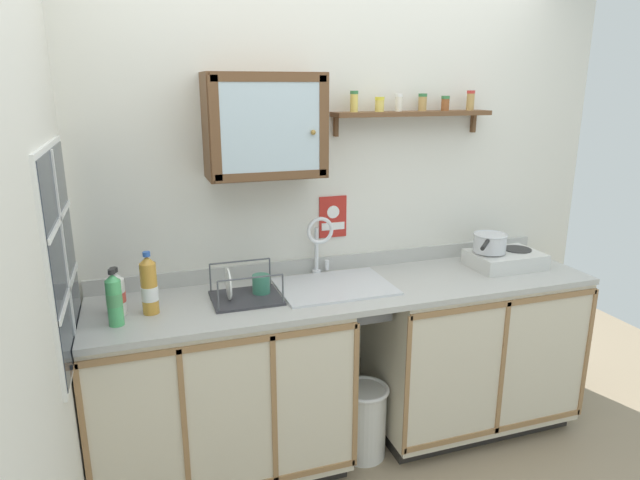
{
  "coord_description": "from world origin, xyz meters",
  "views": [
    {
      "loc": [
        -0.99,
        -2.02,
        1.92
      ],
      "look_at": [
        -0.13,
        0.54,
        1.16
      ],
      "focal_mm": 31.09,
      "sensor_mm": 36.0,
      "label": 1
    }
  ],
  "objects": [
    {
      "name": "bottle_juice_amber_1",
      "position": [
        -0.98,
        0.4,
        1.06
      ],
      "size": [
        0.07,
        0.07,
        0.29
      ],
      "color": "gold",
      "rests_on": "countertop"
    },
    {
      "name": "countertop",
      "position": [
        0.0,
        0.43,
        0.92
      ],
      "size": [
        2.56,
        0.62,
        0.03
      ],
      "primitive_type": "cube",
      "color": "#B2B2AD",
      "rests_on": "lower_cabinet_run"
    },
    {
      "name": "dish_rack",
      "position": [
        -0.55,
        0.43,
        0.95
      ],
      "size": [
        0.32,
        0.28,
        0.16
      ],
      "color": "#333338",
      "rests_on": "countertop"
    },
    {
      "name": "backsplash",
      "position": [
        0.0,
        0.71,
        0.97
      ],
      "size": [
        2.56,
        0.02,
        0.08
      ],
      "primitive_type": "cube",
      "color": "#B2B2AD",
      "rests_on": "countertop"
    },
    {
      "name": "side_wall_left",
      "position": [
        -1.33,
        -0.24,
        1.32
      ],
      "size": [
        0.05,
        3.52,
        2.64
      ],
      "primitive_type": "cube",
      "color": "silver",
      "rests_on": "ground"
    },
    {
      "name": "saucepan",
      "position": [
        0.84,
        0.47,
        1.08
      ],
      "size": [
        0.27,
        0.28,
        0.1
      ],
      "color": "silver",
      "rests_on": "hot_plate_stove"
    },
    {
      "name": "trash_bin",
      "position": [
        0.04,
        0.33,
        0.21
      ],
      "size": [
        0.26,
        0.26,
        0.4
      ],
      "color": "silver",
      "rests_on": "ground"
    },
    {
      "name": "bottle_soda_green_2",
      "position": [
        -1.12,
        0.31,
        1.05
      ],
      "size": [
        0.07,
        0.07,
        0.25
      ],
      "color": "#4CB266",
      "rests_on": "countertop"
    },
    {
      "name": "spice_shelf",
      "position": [
        0.42,
        0.65,
        1.78
      ],
      "size": [
        0.88,
        0.14,
        0.23
      ],
      "color": "brown"
    },
    {
      "name": "bottle_opaque_white_0",
      "position": [
        -1.12,
        0.43,
        1.03
      ],
      "size": [
        0.08,
        0.08,
        0.22
      ],
      "color": "white",
      "rests_on": "countertop"
    },
    {
      "name": "lower_cabinet_run",
      "position": [
        -0.69,
        0.43,
        0.46
      ],
      "size": [
        1.21,
        0.6,
        0.9
      ],
      "color": "black",
      "rests_on": "ground"
    },
    {
      "name": "mug",
      "position": [
        -0.46,
        0.46,
        0.98
      ],
      "size": [
        0.09,
        0.13,
        0.1
      ],
      "color": "#337259",
      "rests_on": "countertop"
    },
    {
      "name": "hot_plate_stove",
      "position": [
        0.93,
        0.45,
        0.98
      ],
      "size": [
        0.39,
        0.28,
        0.09
      ],
      "color": "silver",
      "rests_on": "countertop"
    },
    {
      "name": "warning_sign",
      "position": [
        0.0,
        0.72,
        1.23
      ],
      "size": [
        0.15,
        0.01,
        0.23
      ],
      "color": "#B2261E"
    },
    {
      "name": "lower_cabinet_run_right",
      "position": [
        0.73,
        0.43,
        0.46
      ],
      "size": [
        1.13,
        0.6,
        0.9
      ],
      "color": "black",
      "rests_on": "ground"
    },
    {
      "name": "window",
      "position": [
        -1.3,
        0.27,
        1.27
      ],
      "size": [
        0.03,
        0.74,
        0.87
      ],
      "color": "#262D38"
    },
    {
      "name": "sink",
      "position": [
        -0.09,
        0.46,
        0.9
      ],
      "size": [
        0.56,
        0.46,
        0.47
      ],
      "color": "silver",
      "rests_on": "countertop"
    },
    {
      "name": "wall_cabinet",
      "position": [
        -0.39,
        0.59,
        1.73
      ],
      "size": [
        0.56,
        0.28,
        0.49
      ],
      "color": "brown"
    },
    {
      "name": "back_wall",
      "position": [
        0.0,
        0.74,
        1.33
      ],
      "size": [
        3.2,
        0.07,
        2.64
      ],
      "color": "silver",
      "rests_on": "ground"
    }
  ]
}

